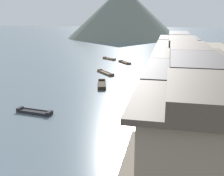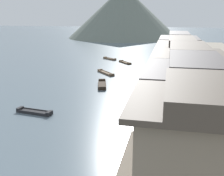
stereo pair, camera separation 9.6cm
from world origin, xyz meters
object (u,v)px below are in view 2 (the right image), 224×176
object	(u,v)px
house_waterfront_second	(193,104)
house_waterfront_narrow	(180,64)
boat_moored_third	(102,85)
boat_moored_second	(106,73)
house_waterfront_nearest	(196,153)
house_waterfront_tall	(187,79)
boat_moored_nearest	(34,112)
house_waterfront_far	(178,54)
boat_midriver_drifting	(125,63)
boat_moored_far	(110,59)

from	to	relation	value
house_waterfront_second	house_waterfront_narrow	world-z (taller)	same
boat_moored_third	house_waterfront_narrow	bearing A→B (deg)	-9.78
boat_moored_second	house_waterfront_narrow	world-z (taller)	house_waterfront_narrow
house_waterfront_nearest	house_waterfront_tall	distance (m)	13.90
boat_moored_nearest	house_waterfront_tall	size ratio (longest dim) A/B	0.53
house_waterfront_narrow	boat_moored_nearest	bearing A→B (deg)	-145.38
house_waterfront_tall	house_waterfront_far	xyz separation A→B (m)	(-0.42, 16.53, -0.00)
boat_moored_second	house_waterfront_narrow	size ratio (longest dim) A/B	0.49
boat_moored_nearest	house_waterfront_nearest	world-z (taller)	house_waterfront_nearest
boat_moored_third	house_waterfront_tall	distance (m)	14.53
boat_moored_second	boat_midriver_drifting	world-z (taller)	boat_moored_second
boat_moored_third	house_waterfront_second	distance (m)	20.04
boat_moored_far	house_waterfront_second	world-z (taller)	house_waterfront_second
boat_moored_far	house_waterfront_far	xyz separation A→B (m)	(13.85, -14.49, 3.60)
boat_moored_third	house_waterfront_tall	bearing A→B (deg)	-41.93
boat_moored_nearest	boat_moored_second	world-z (taller)	boat_moored_nearest
boat_midriver_drifting	house_waterfront_narrow	world-z (taller)	house_waterfront_narrow
boat_moored_third	house_waterfront_nearest	bearing A→B (deg)	-66.41
boat_moored_nearest	house_waterfront_tall	distance (m)	15.09
boat_moored_third	house_waterfront_narrow	world-z (taller)	house_waterfront_narrow
house_waterfront_far	boat_midriver_drifting	bearing A→B (deg)	132.26
boat_moored_nearest	house_waterfront_nearest	xyz separation A→B (m)	(14.20, -11.80, 3.63)
house_waterfront_second	house_waterfront_tall	world-z (taller)	same
boat_moored_second	boat_moored_far	xyz separation A→B (m)	(-2.47, 13.95, 0.02)
boat_moored_second	house_waterfront_nearest	xyz separation A→B (m)	(11.51, -30.97, 3.64)
house_waterfront_second	boat_midriver_drifting	bearing A→B (deg)	106.56
boat_midriver_drifting	house_waterfront_narrow	bearing A→B (deg)	-63.31
boat_moored_third	house_waterfront_narrow	distance (m)	10.87
boat_midriver_drifting	house_waterfront_far	size ratio (longest dim) A/B	0.41
house_waterfront_tall	boat_moored_second	bearing A→B (deg)	124.65
house_waterfront_second	house_waterfront_narrow	bearing A→B (deg)	91.50
boat_moored_second	house_waterfront_narrow	xyz separation A→B (m)	(11.44, -9.41, 3.62)
boat_moored_second	house_waterfront_far	world-z (taller)	house_waterfront_far
boat_moored_third	boat_moored_nearest	bearing A→B (deg)	-109.29
house_waterfront_second	house_waterfront_far	size ratio (longest dim) A/B	0.85
boat_moored_far	house_waterfront_tall	size ratio (longest dim) A/B	0.45
boat_moored_second	house_waterfront_far	size ratio (longest dim) A/B	0.48
boat_moored_second	boat_moored_far	size ratio (longest dim) A/B	1.22
boat_moored_second	boat_midriver_drifting	distance (m)	10.41
boat_moored_far	house_waterfront_far	bearing A→B (deg)	-46.30
house_waterfront_far	house_waterfront_second	bearing A→B (deg)	-88.92
boat_moored_nearest	house_waterfront_far	size ratio (longest dim) A/B	0.46
boat_moored_nearest	house_waterfront_tall	bearing A→B (deg)	8.23
boat_moored_second	house_waterfront_tall	distance (m)	21.08
boat_moored_far	house_waterfront_narrow	xyz separation A→B (m)	(13.91, -23.36, 3.60)
house_waterfront_nearest	house_waterfront_tall	world-z (taller)	same
house_waterfront_second	boat_moored_second	bearing A→B (deg)	115.92
boat_moored_third	house_waterfront_nearest	distance (m)	25.68
boat_midriver_drifting	house_waterfront_second	size ratio (longest dim) A/B	0.49
boat_moored_second	house_waterfront_tall	world-z (taller)	house_waterfront_tall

